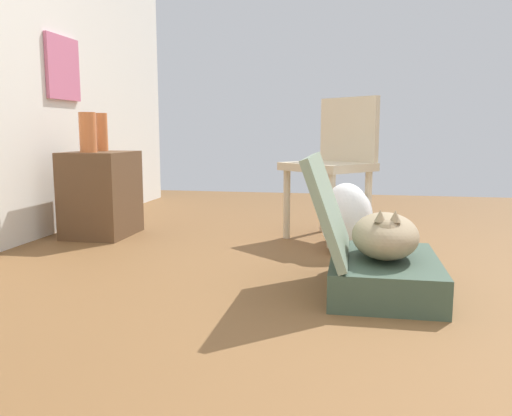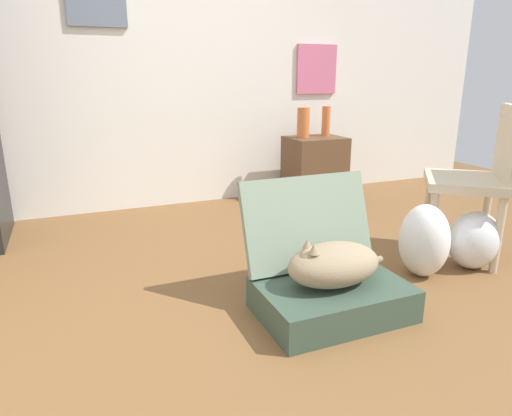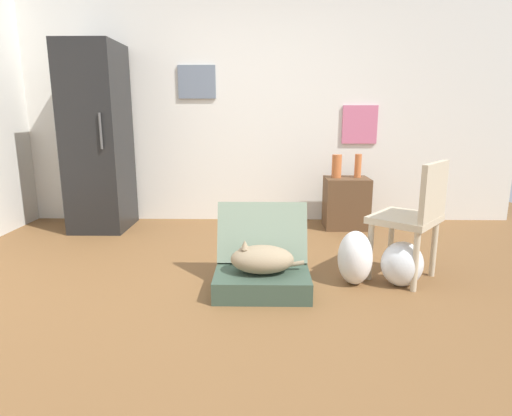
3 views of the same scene
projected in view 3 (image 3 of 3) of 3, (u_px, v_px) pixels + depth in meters
ground_plane at (219, 297)px, 2.92m from camera, size 7.68×7.68×0.00m
wall_back at (237, 108)px, 4.85m from camera, size 6.40×0.15×2.60m
suitcase_base at (262, 282)px, 2.98m from camera, size 0.67×0.45×0.15m
suitcase_lid at (262, 232)px, 3.15m from camera, size 0.67×0.19×0.44m
cat at (261, 259)px, 2.94m from camera, size 0.52×0.28×0.22m
plastic_bag_white at (355, 258)px, 3.11m from camera, size 0.25×0.28×0.40m
plastic_bag_clear at (402, 264)px, 3.08m from camera, size 0.30×0.26×0.33m
refrigerator at (98, 139)px, 4.49m from camera, size 0.57×0.70×1.95m
side_table at (346, 203)px, 4.65m from camera, size 0.47×0.39×0.56m
vase_tall at (337, 166)px, 4.58m from camera, size 0.11×0.11×0.25m
vase_short at (358, 166)px, 4.59m from camera, size 0.07×0.07×0.25m
chair at (414, 215)px, 3.11m from camera, size 0.64×0.64×0.90m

